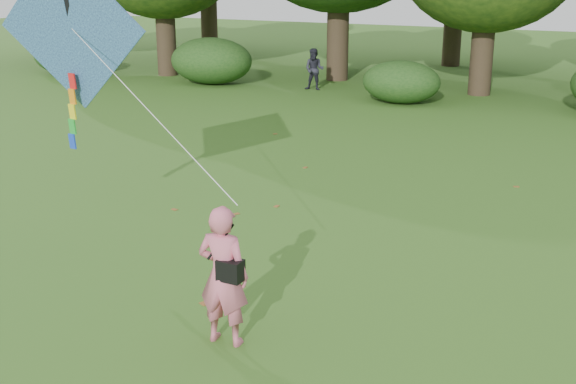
% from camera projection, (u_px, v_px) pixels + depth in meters
% --- Properties ---
extents(ground, '(100.00, 100.00, 0.00)m').
position_uv_depth(ground, '(260.00, 372.00, 8.20)').
color(ground, '#265114').
rests_on(ground, ground).
extents(man_kite_flyer, '(0.68, 0.48, 1.76)m').
position_uv_depth(man_kite_flyer, '(223.00, 276.00, 8.61)').
color(man_kite_flyer, '#D5647C').
rests_on(man_kite_flyer, ground).
extents(bystander_left, '(0.83, 0.69, 1.54)m').
position_uv_depth(bystander_left, '(314.00, 69.00, 26.85)').
color(bystander_left, '#252430').
rests_on(bystander_left, ground).
extents(crossbody_bag, '(0.43, 0.20, 0.70)m').
position_uv_depth(crossbody_bag, '(230.00, 269.00, 8.50)').
color(crossbody_bag, black).
rests_on(crossbody_bag, ground).
extents(flying_kite, '(5.84, 2.74, 3.38)m').
position_uv_depth(flying_kite, '(72.00, 31.00, 11.65)').
color(flying_kite, '#223D97').
rests_on(flying_kite, ground).
extents(shrub_band, '(39.15, 3.22, 1.88)m').
position_uv_depth(shrub_band, '(504.00, 82.00, 23.26)').
color(shrub_band, '#264919').
rests_on(shrub_band, ground).
extents(fallen_leaves, '(11.13, 12.80, 0.01)m').
position_uv_depth(fallen_leaves, '(377.00, 221.00, 13.06)').
color(fallen_leaves, brown).
rests_on(fallen_leaves, ground).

